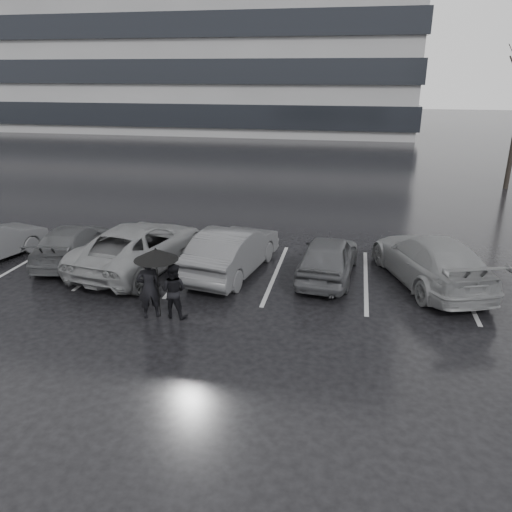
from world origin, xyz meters
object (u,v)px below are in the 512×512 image
Objects in this scene: car_west_a at (232,250)px; car_west_b at (140,246)px; car_west_c at (73,243)px; pedestrian_right at (174,291)px; car_east at (430,260)px; car_main at (328,257)px; pedestrian_left at (149,287)px.

car_west_a is 3.03m from car_west_b.
car_west_c is 5.80m from pedestrian_right.
car_east is (9.01, 0.48, 0.00)m from car_west_b.
car_west_b is 2.51m from car_west_c.
car_west_b is at bearing 8.45° from car_main.
car_east reaches higher than car_main.
car_main is 2.66× the size of pedestrian_right.
car_west_b is 9.02m from car_east.
car_west_c is at bearing 4.32° from car_west_b.
car_west_a reaches higher than pedestrian_right.
pedestrian_left is at bearing 132.07° from car_west_c.
car_east reaches higher than car_west_c.
car_east is at bearing -172.42° from car_main.
car_west_b reaches higher than car_west_c.
pedestrian_right is (-6.75, -3.58, -0.01)m from car_east.
car_west_b is 1.04× the size of car_east.
car_west_a is 0.85× the size of car_west_b.
car_west_c is (-8.50, -0.15, -0.07)m from car_main.
pedestrian_right is at bearing 8.16° from car_east.
pedestrian_left reaches higher than car_west_c.
pedestrian_left reaches higher than pedestrian_right.
pedestrian_right is (2.26, -3.10, -0.00)m from car_west_b.
car_west_a is at bearing 9.02° from car_main.
car_west_c is 11.51m from car_east.
car_west_c is at bearing 6.07° from car_main.
car_west_a reaches higher than car_west_c.
car_east is at bearing 177.47° from pedestrian_left.
pedestrian_left reaches higher than car_west_b.
car_west_a is 3.66m from pedestrian_left.
pedestrian_right is (-3.74, -3.45, 0.07)m from car_main.
car_west_b is at bearing -47.69° from pedestrian_right.
car_west_b is at bearing 12.57° from car_west_a.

